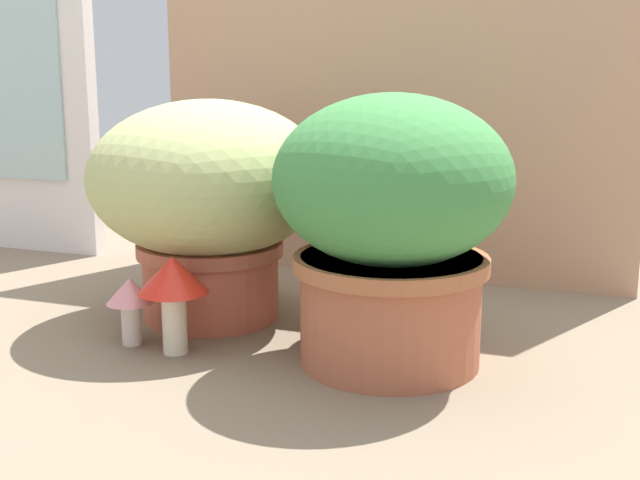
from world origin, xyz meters
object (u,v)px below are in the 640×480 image
(leafy_planter, at_px, (392,219))
(mushroom_ornament_red, at_px, (173,283))
(grass_planter, at_px, (209,194))
(cat, at_px, (382,281))
(mushroom_ornament_pink, at_px, (130,298))

(leafy_planter, distance_m, mushroom_ornament_red, 0.37)
(grass_planter, relative_size, mushroom_ornament_red, 2.67)
(cat, distance_m, mushroom_ornament_pink, 0.43)
(cat, bearing_deg, grass_planter, 167.98)
(cat, height_order, mushroom_ornament_red, cat)
(cat, bearing_deg, mushroom_ornament_red, -159.13)
(mushroom_ornament_pink, bearing_deg, cat, 14.93)
(grass_planter, height_order, leafy_planter, leafy_planter)
(cat, height_order, mushroom_ornament_pink, cat)
(grass_planter, bearing_deg, mushroom_ornament_pink, -107.24)
(grass_planter, height_order, mushroom_ornament_red, grass_planter)
(grass_planter, distance_m, mushroom_ornament_pink, 0.25)
(mushroom_ornament_red, height_order, mushroom_ornament_pink, mushroom_ornament_red)
(leafy_planter, height_order, cat, leafy_planter)
(grass_planter, xyz_separation_m, mushroom_ornament_red, (0.03, -0.20, -0.12))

